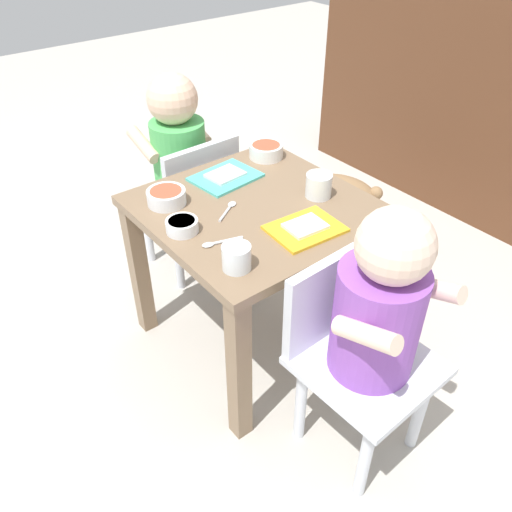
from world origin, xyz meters
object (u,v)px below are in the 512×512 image
at_px(seated_child_right, 374,313).
at_px(cereal_bowl_left_side, 182,225).
at_px(seated_child_left, 181,155).
at_px(veggie_bowl_near, 266,150).
at_px(water_cup_right, 237,259).
at_px(spoon_by_left_tray, 218,242).
at_px(dining_table, 256,233).
at_px(food_tray_left, 226,177).
at_px(water_cup_left, 319,187).
at_px(veggie_bowl_far, 166,196).
at_px(food_tray_right, 305,228).
at_px(spoon_by_right_tray, 228,209).
at_px(dog, 326,196).

bearing_deg(seated_child_right, cereal_bowl_left_side, -158.25).
distance_m(seated_child_left, veggie_bowl_near, 0.29).
height_order(water_cup_right, spoon_by_left_tray, water_cup_right).
height_order(dining_table, water_cup_right, water_cup_right).
xyz_separation_m(food_tray_left, water_cup_left, (0.23, 0.14, 0.02)).
relative_size(dining_table, veggie_bowl_far, 5.47).
xyz_separation_m(cereal_bowl_left_side, veggie_bowl_far, (-0.13, 0.04, 0.00)).
relative_size(food_tray_right, spoon_by_right_tray, 1.98).
xyz_separation_m(water_cup_left, cereal_bowl_left_side, (-0.08, -0.37, -0.01)).
bearing_deg(water_cup_right, veggie_bowl_far, 176.65).
distance_m(food_tray_left, spoon_by_right_tray, 0.17).
bearing_deg(cereal_bowl_left_side, veggie_bowl_far, 164.67).
distance_m(cereal_bowl_left_side, veggie_bowl_far, 0.14).
bearing_deg(food_tray_right, spoon_by_right_tray, -154.32).
xyz_separation_m(dog, spoon_by_right_tray, (0.22, -0.59, 0.27)).
bearing_deg(food_tray_right, veggie_bowl_far, -147.83).
bearing_deg(veggie_bowl_near, dining_table, -44.46).
bearing_deg(cereal_bowl_left_side, water_cup_left, 77.82).
distance_m(dining_table, spoon_by_right_tray, 0.12).
bearing_deg(seated_child_left, spoon_by_left_tray, -22.43).
distance_m(veggie_bowl_far, spoon_by_right_tray, 0.16).
bearing_deg(spoon_by_right_tray, water_cup_left, 68.36).
bearing_deg(cereal_bowl_left_side, seated_child_right, 21.75).
xyz_separation_m(seated_child_right, cereal_bowl_left_side, (-0.45, -0.18, 0.06)).
distance_m(water_cup_right, cereal_bowl_left_side, 0.19).
distance_m(seated_child_left, water_cup_left, 0.52).
xyz_separation_m(cereal_bowl_left_side, spoon_by_right_tray, (-0.01, 0.14, -0.01)).
bearing_deg(dining_table, water_cup_left, 67.41).
bearing_deg(water_cup_right, seated_child_left, 159.23).
bearing_deg(water_cup_right, veggie_bowl_near, 134.13).
bearing_deg(dog, seated_child_right, -39.01).
height_order(seated_child_left, dog, seated_child_left).
relative_size(veggie_bowl_near, spoon_by_right_tray, 1.11).
xyz_separation_m(food_tray_left, water_cup_right, (0.34, -0.22, 0.02)).
bearing_deg(food_tray_right, veggie_bowl_near, 154.48).
height_order(water_cup_left, water_cup_right, water_cup_left).
bearing_deg(spoon_by_right_tray, seated_child_right, 4.60).
relative_size(water_cup_right, cereal_bowl_left_side, 0.82).
height_order(dining_table, spoon_by_right_tray, spoon_by_right_tray).
height_order(cereal_bowl_left_side, veggie_bowl_near, veggie_bowl_near).
bearing_deg(water_cup_right, water_cup_left, 108.01).
distance_m(dining_table, food_tray_left, 0.19).
height_order(seated_child_right, spoon_by_right_tray, seated_child_right).
distance_m(dog, spoon_by_right_tray, 0.68).
height_order(seated_child_right, veggie_bowl_near, seated_child_right).
bearing_deg(veggie_bowl_near, seated_child_left, -147.13).
distance_m(food_tray_left, cereal_bowl_left_side, 0.28).
distance_m(seated_child_left, food_tray_left, 0.28).
bearing_deg(water_cup_right, dining_table, 132.67).
distance_m(dog, spoon_by_left_tray, 0.81).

